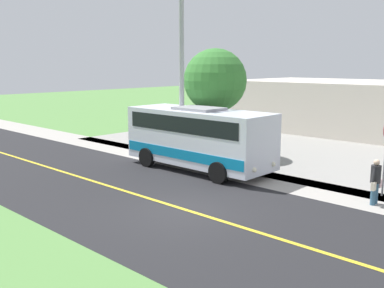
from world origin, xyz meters
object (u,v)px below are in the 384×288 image
object	(u,v)px
shuttle_bus_front	(199,136)
tree_curbside	(215,81)
pedestrian_with_bags	(375,181)
street_light_pole	(180,71)

from	to	relation	value
shuttle_bus_front	tree_curbside	size ratio (longest dim) A/B	1.29
tree_curbside	pedestrian_with_bags	bearing A→B (deg)	75.00
street_light_pole	tree_curbside	size ratio (longest dim) A/B	1.45
shuttle_bus_front	street_light_pole	xyz separation A→B (m)	(-0.35, -1.54, 2.88)
shuttle_bus_front	tree_curbside	bearing A→B (deg)	-152.66
pedestrian_with_bags	street_light_pole	size ratio (longest dim) A/B	0.20
shuttle_bus_front	pedestrian_with_bags	distance (m)	7.91
pedestrian_with_bags	tree_curbside	xyz separation A→B (m)	(-2.51, -9.35, 3.09)
shuttle_bus_front	tree_curbside	xyz separation A→B (m)	(-2.87, -1.48, 2.35)
street_light_pole	tree_curbside	xyz separation A→B (m)	(-2.52, 0.06, -0.53)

